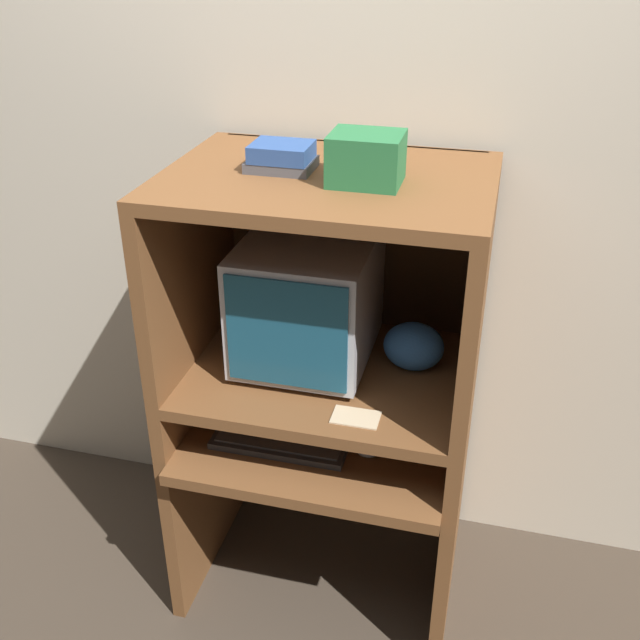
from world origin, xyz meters
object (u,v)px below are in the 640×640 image
at_px(keyboard, 281,440).
at_px(mouse, 367,452).
at_px(crt_monitor, 308,300).
at_px(book_stack, 282,157).
at_px(storage_box, 366,159).
at_px(snack_bag, 414,346).

xyz_separation_m(keyboard, mouse, (0.26, 0.01, 0.00)).
bearing_deg(keyboard, crt_monitor, 80.46).
bearing_deg(book_stack, storage_box, -12.30).
xyz_separation_m(mouse, snack_bag, (0.09, 0.20, 0.25)).
bearing_deg(crt_monitor, storage_box, -26.36).
height_order(crt_monitor, snack_bag, crt_monitor).
bearing_deg(crt_monitor, mouse, -38.98).
bearing_deg(mouse, keyboard, -177.57).
bearing_deg(mouse, storage_box, 116.86).
bearing_deg(keyboard, book_stack, 98.92).
xyz_separation_m(crt_monitor, keyboard, (-0.03, -0.19, -0.37)).
xyz_separation_m(keyboard, storage_box, (0.21, 0.10, 0.83)).
bearing_deg(storage_box, mouse, -63.14).
distance_m(snack_bag, book_stack, 0.66).
height_order(keyboard, storage_box, storage_box).
bearing_deg(snack_bag, crt_monitor, -176.61).
distance_m(mouse, book_stack, 0.86).
bearing_deg(storage_box, book_stack, 167.70).
xyz_separation_m(crt_monitor, snack_bag, (0.31, 0.02, -0.12)).
relative_size(crt_monitor, snack_bag, 2.49).
distance_m(mouse, snack_bag, 0.33).
distance_m(book_stack, storage_box, 0.24).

